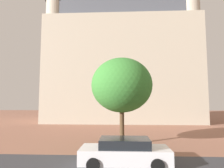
% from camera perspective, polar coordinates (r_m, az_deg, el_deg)
% --- Properties ---
extents(ground_plane, '(120.00, 120.00, 0.00)m').
position_cam_1_polar(ground_plane, '(11.88, 1.85, -21.39)').
color(ground_plane, '#93604C').
extents(landmark_building, '(24.59, 11.91, 31.35)m').
position_cam_1_polar(landmark_building, '(33.82, 2.55, 6.85)').
color(landmark_building, '#B2A893').
rests_on(landmark_building, ground_plane).
extents(car_white, '(4.58, 2.01, 1.39)m').
position_cam_1_polar(car_white, '(10.47, 3.82, -19.76)').
color(car_white, silver).
rests_on(car_white, ground_plane).
extents(tree_curb_far, '(4.72, 4.72, 6.70)m').
position_cam_1_polar(tree_curb_far, '(14.81, 2.94, -0.37)').
color(tree_curb_far, '#4C3823').
rests_on(tree_curb_far, ground_plane).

